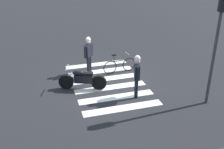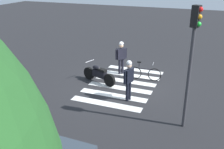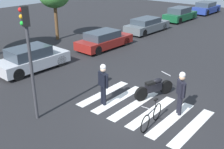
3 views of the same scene
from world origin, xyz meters
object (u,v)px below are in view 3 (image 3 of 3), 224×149
leaning_bicycle (152,117)px  traffic_light_pole (28,47)px  car_silver_sedan (32,59)px  car_maroon_wagon (104,40)px  officer_by_motorcycle (103,81)px  police_motorcycle (154,88)px  car_grey_coupe (147,25)px  car_blue_hatchback (206,8)px  officer_on_foot (181,90)px  car_green_compact (180,14)px

leaning_bicycle → traffic_light_pole: traffic_light_pole is taller
car_silver_sedan → car_maroon_wagon: car_silver_sedan is taller
leaning_bicycle → officer_by_motorcycle: 2.61m
police_motorcycle → car_grey_coupe: bearing=34.8°
officer_by_motorcycle → car_blue_hatchback: (24.67, 5.59, -0.42)m
car_grey_coupe → car_silver_sedan: bearing=-180.0°
car_maroon_wagon → car_blue_hatchback: size_ratio=1.02×
officer_on_foot → car_maroon_wagon: officer_on_foot is taller
officer_by_motorcycle → car_silver_sedan: officer_by_motorcycle is taller
leaning_bicycle → officer_on_foot: officer_on_foot is taller
car_green_compact → car_blue_hatchback: size_ratio=1.00×
leaning_bicycle → car_silver_sedan: (0.52, 8.39, 0.28)m
officer_by_motorcycle → car_green_compact: bearing=17.6°
officer_by_motorcycle → car_grey_coupe: (12.35, 5.88, -0.49)m
leaning_bicycle → car_blue_hatchback: (24.75, 8.10, 0.29)m
car_maroon_wagon → car_grey_coupe: size_ratio=0.96×
car_silver_sedan → car_grey_coupe: 11.92m
leaning_bicycle → traffic_light_pole: bearing=123.5°
officer_by_motorcycle → car_blue_hatchback: officer_by_motorcycle is taller
car_green_compact → car_maroon_wagon: bearing=-178.1°
leaning_bicycle → traffic_light_pole: (-2.50, 3.78, 2.57)m
officer_on_foot → traffic_light_pole: (-3.96, 4.19, 1.86)m
car_silver_sedan → car_grey_coupe: (11.91, 0.00, -0.05)m
car_silver_sedan → police_motorcycle: bearing=-77.7°
car_blue_hatchback → car_grey_coupe: bearing=178.6°
car_green_compact → traffic_light_pole: bearing=-167.6°
officer_by_motorcycle → traffic_light_pole: (-2.58, 1.27, 1.85)m
traffic_light_pole → car_silver_sedan: bearing=56.8°
car_maroon_wagon → traffic_light_pole: (-8.87, -4.27, 2.34)m
police_motorcycle → car_green_compact: (16.70, 7.27, 0.22)m
police_motorcycle → officer_by_motorcycle: officer_by_motorcycle is taller
police_motorcycle → traffic_light_pole: (-4.59, 2.59, 2.49)m
leaning_bicycle → car_grey_coupe: bearing=34.0°
car_maroon_wagon → traffic_light_pole: traffic_light_pole is taller
leaning_bicycle → car_silver_sedan: 8.41m
police_motorcycle → leaning_bicycle: police_motorcycle is taller
car_silver_sedan → car_grey_coupe: car_silver_sedan is taller
leaning_bicycle → officer_on_foot: bearing=-15.6°
car_blue_hatchback → traffic_light_pole: traffic_light_pole is taller
car_silver_sedan → traffic_light_pole: traffic_light_pole is taller
car_blue_hatchback → officer_by_motorcycle: bearing=-167.2°
car_maroon_wagon → car_green_compact: car_green_compact is taller
car_maroon_wagon → traffic_light_pole: 10.12m
leaning_bicycle → car_green_compact: (18.79, 8.46, 0.30)m
traffic_light_pole → car_maroon_wagon: bearing=25.7°
police_motorcycle → car_green_compact: 18.22m
officer_on_foot → officer_by_motorcycle: size_ratio=0.99×
leaning_bicycle → car_blue_hatchback: bearing=18.1°
car_green_compact → officer_by_motorcycle: bearing=-162.4°
car_green_compact → traffic_light_pole: traffic_light_pole is taller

